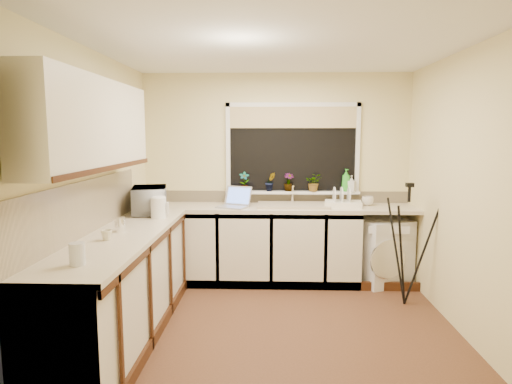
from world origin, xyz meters
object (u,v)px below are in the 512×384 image
object	(u,v)px
steel_jar	(120,225)
plant_d	(314,182)
plant_b	(270,182)
soap_bottle_clear	(351,183)
washing_machine	(382,251)
glass_jug	(77,254)
laptop	(235,202)
cup_back	(368,201)
plant_a	(244,181)
plant_c	(289,182)
dish_rack	(343,204)
microwave	(150,200)
cup_left	(107,235)
soap_bottle_green	(346,180)
kettle	(159,208)
tripod	(407,244)

from	to	relation	value
steel_jar	plant_d	bearing A→B (deg)	41.19
plant_b	soap_bottle_clear	xyz separation A→B (m)	(0.97, 0.00, -0.02)
washing_machine	glass_jug	world-z (taller)	glass_jug
laptop	cup_back	bearing A→B (deg)	27.30
plant_a	plant_c	size ratio (longest dim) A/B	1.08
plant_b	cup_back	xyz separation A→B (m)	(1.14, -0.12, -0.21)
washing_machine	dish_rack	xyz separation A→B (m)	(-0.46, -0.01, 0.55)
steel_jar	microwave	world-z (taller)	microwave
glass_jug	cup_left	xyz separation A→B (m)	(-0.06, 0.66, -0.03)
washing_machine	soap_bottle_clear	world-z (taller)	soap_bottle_clear
microwave	plant_a	xyz separation A→B (m)	(0.95, 0.70, 0.13)
plant_a	soap_bottle_green	size ratio (longest dim) A/B	0.87
steel_jar	plant_d	size ratio (longest dim) A/B	0.57
plant_a	kettle	bearing A→B (deg)	-129.87
plant_b	soap_bottle_green	size ratio (longest dim) A/B	0.84
plant_c	dish_rack	bearing A→B (deg)	-19.82
glass_jug	plant_d	xyz separation A→B (m)	(1.74, 2.54, 0.19)
steel_jar	plant_b	size ratio (longest dim) A/B	0.54
steel_jar	cup_left	world-z (taller)	steel_jar
washing_machine	steel_jar	distance (m)	2.98
laptop	soap_bottle_green	size ratio (longest dim) A/B	1.56
microwave	cup_left	distance (m)	1.18
glass_jug	soap_bottle_clear	world-z (taller)	soap_bottle_clear
steel_jar	dish_rack	bearing A→B (deg)	32.89
washing_machine	glass_jug	distance (m)	3.49
tripod	cup_back	size ratio (longest dim) A/B	9.13
plant_d	glass_jug	bearing A→B (deg)	-124.39
microwave	plant_d	size ratio (longest dim) A/B	2.36
plant_a	plant_b	world-z (taller)	plant_a
dish_rack	cup_back	distance (m)	0.32
kettle	dish_rack	bearing A→B (deg)	21.03
laptop	glass_jug	distance (m)	2.43
plant_a	soap_bottle_green	xyz separation A→B (m)	(1.21, 0.03, 0.02)
kettle	plant_d	bearing A→B (deg)	30.37
glass_jug	microwave	distance (m)	1.84
plant_c	soap_bottle_clear	xyz separation A→B (m)	(0.74, -0.01, -0.01)
steel_jar	plant_b	bearing A→B (deg)	51.00
microwave	soap_bottle_clear	xyz separation A→B (m)	(2.23, 0.71, 0.11)
plant_b	cup_left	size ratio (longest dim) A/B	2.58
plant_d	plant_c	bearing A→B (deg)	176.97
dish_rack	tripod	world-z (taller)	tripod
tripod	glass_jug	xyz separation A→B (m)	(-2.60, -1.69, 0.35)
plant_a	cup_left	distance (m)	2.13
soap_bottle_green	kettle	bearing A→B (deg)	-154.02
washing_machine	cup_back	distance (m)	0.60
plant_d	soap_bottle_clear	size ratio (longest dim) A/B	1.12
steel_jar	microwave	xyz separation A→B (m)	(0.02, 0.87, 0.08)
washing_machine	plant_c	size ratio (longest dim) A/B	3.51
laptop	cup_left	bearing A→B (deg)	-96.36
soap_bottle_clear	soap_bottle_green	bearing A→B (deg)	163.82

